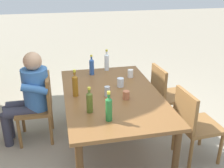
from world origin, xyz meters
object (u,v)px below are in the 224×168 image
(cup_steel, at_px, (107,91))
(cup_white, at_px, (130,73))
(cup_terracotta, at_px, (126,95))
(bottle_blue, at_px, (92,66))
(chair_far_right, at_px, (40,104))
(person_in_white_shirt, at_px, (30,93))
(bottle_green, at_px, (109,108))
(dining_table, at_px, (112,99))
(chair_near_left, at_px, (193,122))
(chair_near_right, at_px, (166,93))
(bottle_clear, at_px, (107,61))
(bottle_amber, at_px, (75,85))
(cup_glass, at_px, (120,82))
(bottle_olive, at_px, (90,101))

(cup_steel, height_order, cup_white, cup_steel)
(cup_terracotta, bearing_deg, bottle_blue, 17.78)
(chair_far_right, relative_size, person_in_white_shirt, 0.74)
(chair_far_right, relative_size, cup_steel, 7.69)
(bottle_green, bearing_deg, person_in_white_shirt, 39.48)
(dining_table, distance_m, chair_near_left, 0.95)
(chair_near_right, distance_m, bottle_blue, 1.09)
(chair_far_right, relative_size, bottle_blue, 3.13)
(bottle_clear, bearing_deg, cup_steel, 169.37)
(bottle_blue, bearing_deg, bottle_green, 179.42)
(dining_table, distance_m, person_in_white_shirt, 1.04)
(bottle_amber, bearing_deg, cup_terracotta, -110.01)
(cup_steel, bearing_deg, bottle_green, 170.55)
(dining_table, xyz_separation_m, person_in_white_shirt, (0.40, 0.96, -0.01))
(cup_glass, bearing_deg, bottle_olive, 140.76)
(bottle_clear, xyz_separation_m, cup_steel, (-0.83, 0.16, -0.07))
(chair_near_left, distance_m, bottle_amber, 1.39)
(dining_table, relative_size, bottle_amber, 5.61)
(bottle_olive, relative_size, bottle_blue, 0.98)
(bottle_olive, distance_m, cup_glass, 0.72)
(person_in_white_shirt, xyz_separation_m, bottle_blue, (0.26, -0.82, 0.21))
(chair_near_left, relative_size, bottle_blue, 3.13)
(bottle_amber, distance_m, cup_terracotta, 0.58)
(dining_table, xyz_separation_m, bottle_olive, (-0.38, 0.31, 0.19))
(bottle_green, bearing_deg, cup_white, -25.96)
(bottle_olive, bearing_deg, chair_far_right, 34.89)
(cup_glass, bearing_deg, chair_near_right, -73.05)
(dining_table, relative_size, person_in_white_shirt, 1.49)
(person_in_white_shirt, relative_size, cup_white, 11.01)
(bottle_green, relative_size, cup_steel, 2.67)
(dining_table, height_order, chair_far_right, chair_far_right)
(person_in_white_shirt, xyz_separation_m, cup_terracotta, (-0.57, -1.08, 0.13))
(cup_glass, distance_m, cup_terracotta, 0.35)
(chair_near_right, relative_size, bottle_blue, 3.13)
(chair_far_right, height_order, cup_terracotta, chair_far_right)
(bottle_amber, height_order, bottle_green, bottle_amber)
(chair_near_left, bearing_deg, chair_far_right, 64.84)
(bottle_amber, xyz_separation_m, cup_terracotta, (-0.20, -0.54, -0.09))
(chair_far_right, height_order, cup_steel, chair_far_right)
(cup_white, distance_m, cup_terracotta, 0.66)
(chair_far_right, distance_m, bottle_green, 1.25)
(chair_near_right, relative_size, bottle_clear, 2.87)
(cup_glass, bearing_deg, bottle_clear, 4.85)
(chair_far_right, bearing_deg, bottle_green, -144.53)
(bottle_green, bearing_deg, cup_steel, -9.45)
(bottle_green, bearing_deg, bottle_olive, 37.59)
(bottle_olive, distance_m, cup_white, 1.06)
(person_in_white_shirt, relative_size, cup_glass, 10.72)
(person_in_white_shirt, bearing_deg, cup_terracotta, -117.60)
(chair_far_right, bearing_deg, cup_glass, -102.46)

